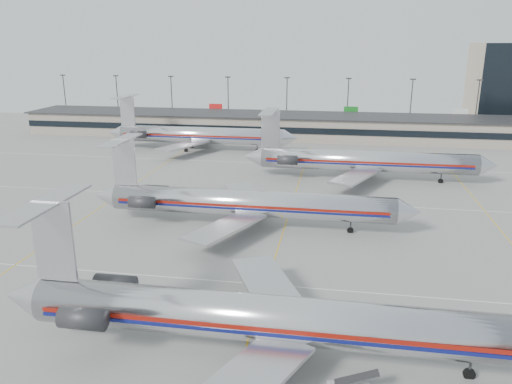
# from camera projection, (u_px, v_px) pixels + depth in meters

# --- Properties ---
(ground) EXTENTS (260.00, 260.00, 0.00)m
(ground) POSITION_uv_depth(u_px,v_px,m) (250.00, 336.00, 44.73)
(ground) COLOR gray
(ground) RESTS_ON ground
(apron_markings) EXTENTS (160.00, 0.15, 0.02)m
(apron_markings) POSITION_uv_depth(u_px,v_px,m) (266.00, 285.00, 54.16)
(apron_markings) COLOR silver
(apron_markings) RESTS_ON ground
(terminal) EXTENTS (162.00, 17.00, 6.25)m
(terminal) POSITION_uv_depth(u_px,v_px,m) (314.00, 126.00, 136.30)
(terminal) COLOR gray
(terminal) RESTS_ON ground
(light_mast_row) EXTENTS (163.60, 0.40, 15.28)m
(light_mast_row) POSITION_uv_depth(u_px,v_px,m) (317.00, 101.00, 147.97)
(light_mast_row) COLOR #38383D
(light_mast_row) RESTS_ON ground
(jet_foreground) EXTENTS (49.30, 29.03, 12.90)m
(jet_foreground) POSITION_uv_depth(u_px,v_px,m) (270.00, 318.00, 40.57)
(jet_foreground) COLOR silver
(jet_foreground) RESTS_ON ground
(jet_second_row) EXTENTS (46.70, 27.50, 12.22)m
(jet_second_row) POSITION_uv_depth(u_px,v_px,m) (244.00, 203.00, 70.27)
(jet_second_row) COLOR silver
(jet_second_row) RESTS_ON ground
(jet_third_row) EXTENTS (47.22, 29.05, 12.91)m
(jet_third_row) POSITION_uv_depth(u_px,v_px,m) (361.00, 160.00, 94.41)
(jet_third_row) COLOR silver
(jet_third_row) RESTS_ON ground
(jet_back_row) EXTENTS (47.23, 29.05, 12.91)m
(jet_back_row) POSITION_uv_depth(u_px,v_px,m) (197.00, 135.00, 120.45)
(jet_back_row) COLOR silver
(jet_back_row) RESTS_ON ground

